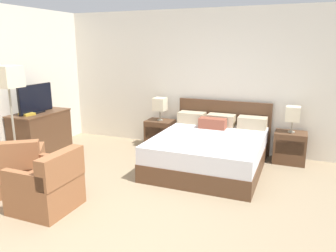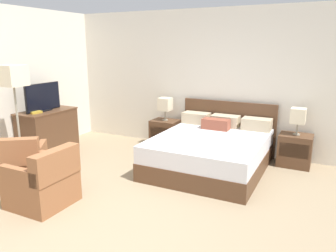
% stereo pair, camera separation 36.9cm
% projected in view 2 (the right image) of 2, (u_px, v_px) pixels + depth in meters
% --- Properties ---
extents(ground_plane, '(9.68, 9.68, 0.00)m').
position_uv_depth(ground_plane, '(101.00, 225.00, 3.67)').
color(ground_plane, '#998466').
extents(wall_back, '(6.80, 0.06, 2.62)m').
position_uv_depth(wall_back, '(205.00, 81.00, 6.19)').
color(wall_back, silver).
rests_on(wall_back, ground).
extents(wall_left, '(0.06, 5.03, 2.62)m').
position_uv_depth(wall_left, '(14.00, 84.00, 5.73)').
color(wall_left, silver).
rests_on(wall_left, ground).
extents(bed, '(1.73, 2.00, 0.97)m').
position_uv_depth(bed, '(211.00, 150.00, 5.33)').
color(bed, brown).
rests_on(bed, ground).
extents(nightstand_left, '(0.52, 0.41, 0.53)m').
position_uv_depth(nightstand_left, '(165.00, 133.00, 6.48)').
color(nightstand_left, brown).
rests_on(nightstand_left, ground).
extents(nightstand_right, '(0.52, 0.41, 0.53)m').
position_uv_depth(nightstand_right, '(295.00, 150.00, 5.43)').
color(nightstand_right, brown).
rests_on(nightstand_right, ground).
extents(table_lamp_left, '(0.23, 0.23, 0.44)m').
position_uv_depth(table_lamp_left, '(165.00, 104.00, 6.34)').
color(table_lamp_left, gray).
rests_on(table_lamp_left, nightstand_left).
extents(table_lamp_right, '(0.23, 0.23, 0.44)m').
position_uv_depth(table_lamp_right, '(298.00, 116.00, 5.29)').
color(table_lamp_right, gray).
rests_on(table_lamp_right, nightstand_right).
extents(dresser, '(0.57, 1.06, 0.80)m').
position_uv_depth(dresser, '(48.00, 131.00, 6.10)').
color(dresser, brown).
rests_on(dresser, ground).
extents(tv, '(0.18, 0.76, 0.50)m').
position_uv_depth(tv, '(43.00, 98.00, 5.90)').
color(tv, black).
rests_on(tv, dresser).
extents(book_red_cover, '(0.26, 0.23, 0.04)m').
position_uv_depth(book_red_cover, '(34.00, 112.00, 5.77)').
color(book_red_cover, gold).
rests_on(book_red_cover, dresser).
extents(armchair_by_window, '(0.96, 0.96, 0.76)m').
position_uv_depth(armchair_by_window, '(19.00, 167.00, 4.65)').
color(armchair_by_window, '#935B38').
rests_on(armchair_by_window, ground).
extents(armchair_companion, '(0.69, 0.68, 0.76)m').
position_uv_depth(armchair_companion, '(44.00, 184.00, 4.08)').
color(armchair_companion, '#935B38').
rests_on(armchair_companion, ground).
extents(floor_lamp, '(0.33, 0.33, 1.68)m').
position_uv_depth(floor_lamp, '(13.00, 83.00, 4.90)').
color(floor_lamp, gray).
rests_on(floor_lamp, ground).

